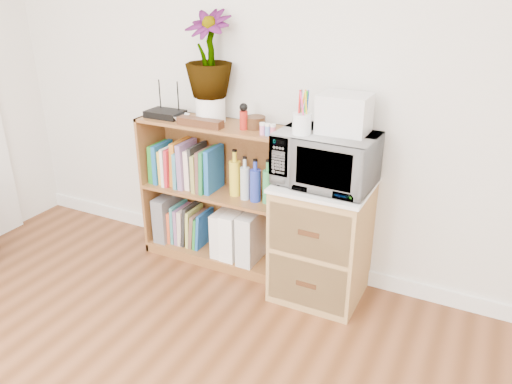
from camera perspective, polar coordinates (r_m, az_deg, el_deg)
The scene contains 21 objects.
skirting_board at distance 3.39m, azimuth 2.04°, elevation -7.07°, with size 4.00×0.02×0.10m, color white.
bookshelf at distance 3.23m, azimuth -4.54°, elevation -0.26°, with size 1.00×0.30×0.95m, color brown.
wicker_unit at distance 2.94m, azimuth 7.47°, elevation -5.67°, with size 0.50×0.45×0.70m, color #9E7542.
microwave at distance 2.72m, azimuth 7.97°, elevation 3.76°, with size 0.52×0.35×0.29m, color silver.
pen_cup at distance 2.63m, azimuth 5.25°, elevation 7.78°, with size 0.10×0.10×0.11m, color white.
small_appliance at distance 2.68m, azimuth 10.09°, elevation 8.83°, with size 0.26×0.21×0.20m, color silver.
router at distance 3.24m, azimuth -10.33°, elevation 8.79°, with size 0.23×0.16×0.04m, color black.
white_bowl at distance 3.17m, azimuth -8.88°, elevation 8.48°, with size 0.13×0.13×0.03m, color white.
plant_pot at distance 3.09m, azimuth -5.21°, elevation 9.40°, with size 0.18×0.18×0.15m, color white.
potted_plant at distance 3.02m, azimuth -5.45°, elevation 15.39°, with size 0.28×0.28×0.50m, color #29682F.
trinket_box at distance 3.00m, azimuth -6.40°, elevation 7.90°, with size 0.29×0.07×0.05m, color #351F0E.
kokeshi_doll at distance 2.92m, azimuth -1.42°, elevation 8.20°, with size 0.05×0.05×0.11m, color #A31D14.
wooden_bowl at distance 2.94m, azimuth -0.08°, elevation 7.95°, with size 0.12×0.12×0.07m, color #341B0E.
paint_jars at distance 2.80m, azimuth 1.34°, elevation 6.97°, with size 0.10×0.04×0.05m, color pink.
file_box at distance 3.54m, azimuth -9.99°, elevation -2.74°, with size 0.09×0.25×0.32m, color slate.
magazine_holder_left at distance 3.31m, azimuth -3.58°, elevation -4.55°, with size 0.10×0.24×0.30m, color white.
magazine_holder_mid at distance 3.27m, azimuth -2.46°, elevation -4.73°, with size 0.10×0.25×0.31m, color white.
magazine_holder_right at distance 3.21m, azimuth -0.47°, elevation -5.06°, with size 0.11×0.27×0.33m, color silver.
cookbooks at distance 3.29m, azimuth -7.99°, elevation 3.00°, with size 0.47×0.20×0.30m.
liquor_bottles at distance 3.06m, azimuth -0.65°, elevation 1.65°, with size 0.30×0.07×0.29m.
lower_books at distance 3.46m, azimuth -7.59°, elevation -3.78°, with size 0.27×0.19×0.29m.
Camera 1 is at (1.20, -0.42, 1.77)m, focal length 35.00 mm.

